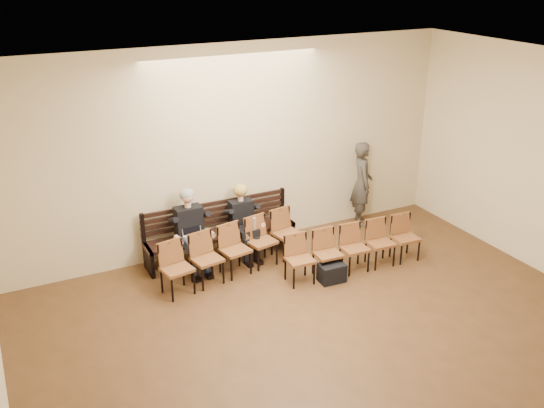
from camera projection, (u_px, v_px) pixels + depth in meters
The scene contains 10 objects.
room_walls at pixel (392, 185), 6.33m from camera, with size 8.02×10.01×3.51m.
bench at pixel (222, 244), 10.23m from camera, with size 2.60×0.90×0.45m, color black.
seated_man at pixel (191, 230), 9.74m from camera, with size 0.54×0.75×1.30m, color black, non-canonical shape.
seated_woman at pixel (244, 225), 10.15m from camera, with size 0.48×0.67×1.12m, color black, non-canonical shape.
laptop at pixel (195, 239), 9.64m from camera, with size 0.32×0.25×0.23m, color #BCBCC0.
water_bottle at pixel (254, 230), 9.97m from camera, with size 0.07×0.07×0.22m, color silver.
bag at pixel (332, 273), 9.48m from camera, with size 0.40×0.28×0.30m, color black.
passerby at pixel (362, 177), 11.24m from camera, with size 0.67×0.44×1.85m, color #3A362F.
chair_row_front at pixel (235, 250), 9.61m from camera, with size 2.51×0.45×0.82m, color brown.
chair_row_back at pixel (355, 249), 9.72m from camera, with size 2.36×0.42×0.77m, color brown.
Camera 1 is at (-3.77, -3.94, 4.78)m, focal length 40.00 mm.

